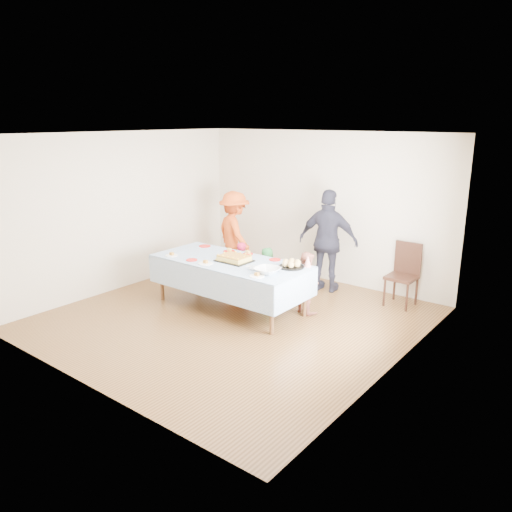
# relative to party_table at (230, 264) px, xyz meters

# --- Properties ---
(ground) EXTENTS (5.00, 5.00, 0.00)m
(ground) POSITION_rel_party_table_xyz_m (0.33, -0.31, -0.72)
(ground) COLOR #4B2F15
(ground) RESTS_ON ground
(room_walls) EXTENTS (5.04, 5.04, 2.72)m
(room_walls) POSITION_rel_party_table_xyz_m (0.38, -0.30, 1.05)
(room_walls) COLOR beige
(room_walls) RESTS_ON ground
(party_table) EXTENTS (2.50, 1.10, 0.78)m
(party_table) POSITION_rel_party_table_xyz_m (0.00, 0.00, 0.00)
(party_table) COLOR #51341B
(party_table) RESTS_ON ground
(birthday_cake) EXTENTS (0.52, 0.40, 0.09)m
(birthday_cake) POSITION_rel_party_table_xyz_m (0.08, 0.01, 0.10)
(birthday_cake) COLOR black
(birthday_cake) RESTS_ON party_table
(rolls_tray) EXTENTS (0.38, 0.38, 0.11)m
(rolls_tray) POSITION_rel_party_table_xyz_m (0.97, 0.27, 0.10)
(rolls_tray) COLOR black
(rolls_tray) RESTS_ON party_table
(punch_bowl) EXTENTS (0.36, 0.36, 0.09)m
(punch_bowl) POSITION_rel_party_table_xyz_m (0.86, -0.18, 0.10)
(punch_bowl) COLOR silver
(punch_bowl) RESTS_ON party_table
(party_hat) EXTENTS (0.10, 0.10, 0.17)m
(party_hat) POSITION_rel_party_table_xyz_m (1.14, 0.45, 0.14)
(party_hat) COLOR white
(party_hat) RESTS_ON party_table
(fork_pile) EXTENTS (0.24, 0.18, 0.07)m
(fork_pile) POSITION_rel_party_table_xyz_m (0.61, -0.15, 0.09)
(fork_pile) COLOR white
(fork_pile) RESTS_ON party_table
(plate_red_far_a) EXTENTS (0.20, 0.20, 0.01)m
(plate_red_far_a) POSITION_rel_party_table_xyz_m (-0.91, 0.39, 0.06)
(plate_red_far_a) COLOR red
(plate_red_far_a) RESTS_ON party_table
(plate_red_far_b) EXTENTS (0.20, 0.20, 0.01)m
(plate_red_far_b) POSITION_rel_party_table_xyz_m (-0.35, 0.39, 0.06)
(plate_red_far_b) COLOR red
(plate_red_far_b) RESTS_ON party_table
(plate_red_far_c) EXTENTS (0.17, 0.17, 0.01)m
(plate_red_far_c) POSITION_rel_party_table_xyz_m (-0.00, 0.45, 0.06)
(plate_red_far_c) COLOR red
(plate_red_far_c) RESTS_ON party_table
(plate_red_far_d) EXTENTS (0.18, 0.18, 0.01)m
(plate_red_far_d) POSITION_rel_party_table_xyz_m (0.54, 0.45, 0.06)
(plate_red_far_d) COLOR red
(plate_red_far_d) RESTS_ON party_table
(plate_red_near) EXTENTS (0.18, 0.18, 0.01)m
(plate_red_near) POSITION_rel_party_table_xyz_m (-0.47, -0.36, 0.06)
(plate_red_near) COLOR red
(plate_red_near) RESTS_ON party_table
(plate_white_left) EXTENTS (0.20, 0.20, 0.01)m
(plate_white_left) POSITION_rel_party_table_xyz_m (-0.91, -0.37, 0.06)
(plate_white_left) COLOR white
(plate_white_left) RESTS_ON party_table
(plate_white_mid) EXTENTS (0.22, 0.22, 0.01)m
(plate_white_mid) POSITION_rel_party_table_xyz_m (-0.17, -0.37, 0.06)
(plate_white_mid) COLOR white
(plate_white_mid) RESTS_ON party_table
(plate_white_right) EXTENTS (0.21, 0.21, 0.01)m
(plate_white_right) POSITION_rel_party_table_xyz_m (0.83, -0.38, 0.06)
(plate_white_right) COLOR white
(plate_white_right) RESTS_ON party_table
(dining_chair) EXTENTS (0.45, 0.45, 1.01)m
(dining_chair) POSITION_rel_party_table_xyz_m (2.08, 1.84, -0.16)
(dining_chair) COLOR black
(dining_chair) RESTS_ON ground
(toddler_left) EXTENTS (0.38, 0.31, 0.89)m
(toddler_left) POSITION_rel_party_table_xyz_m (-0.32, 0.69, -0.28)
(toddler_left) COLOR #B4163A
(toddler_left) RESTS_ON ground
(toddler_mid) EXTENTS (0.39, 0.28, 0.76)m
(toddler_mid) POSITION_rel_party_table_xyz_m (-0.05, 1.04, -0.34)
(toddler_mid) COLOR #287837
(toddler_mid) RESTS_ON ground
(toddler_right) EXTENTS (0.55, 0.48, 0.96)m
(toddler_right) POSITION_rel_party_table_xyz_m (1.03, 0.59, -0.24)
(toddler_right) COLOR #B26553
(toddler_right) RESTS_ON ground
(adult_left) EXTENTS (1.19, 0.97, 1.60)m
(adult_left) POSITION_rel_party_table_xyz_m (-1.08, 1.38, 0.08)
(adult_left) COLOR #D9511B
(adult_left) RESTS_ON ground
(adult_right) EXTENTS (1.10, 0.63, 1.77)m
(adult_right) POSITION_rel_party_table_xyz_m (0.78, 1.66, 0.16)
(adult_right) COLOR #282837
(adult_right) RESTS_ON ground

